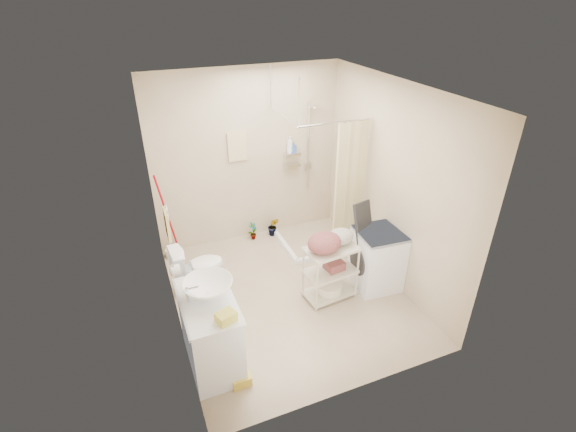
% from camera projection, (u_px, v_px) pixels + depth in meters
% --- Properties ---
extents(floor, '(3.20, 3.20, 0.00)m').
position_uv_depth(floor, '(289.00, 293.00, 5.43)').
color(floor, tan).
rests_on(floor, ground).
extents(ceiling, '(2.80, 3.20, 0.04)m').
position_uv_depth(ceiling, '(289.00, 90.00, 4.16)').
color(ceiling, silver).
rests_on(ceiling, ground).
extents(wall_back, '(2.80, 0.04, 2.60)m').
position_uv_depth(wall_back, '(248.00, 158.00, 6.09)').
color(wall_back, beige).
rests_on(wall_back, ground).
extents(wall_front, '(2.80, 0.04, 2.60)m').
position_uv_depth(wall_front, '(361.00, 286.00, 3.50)').
color(wall_front, beige).
rests_on(wall_front, ground).
extents(wall_left, '(0.04, 3.20, 2.60)m').
position_uv_depth(wall_left, '(165.00, 228.00, 4.34)').
color(wall_left, beige).
rests_on(wall_left, ground).
extents(wall_right, '(0.04, 3.20, 2.60)m').
position_uv_depth(wall_right, '(392.00, 186.00, 5.26)').
color(wall_right, beige).
rests_on(wall_right, ground).
extents(vanity, '(0.53, 0.94, 0.82)m').
position_uv_depth(vanity, '(211.00, 331.00, 4.27)').
color(vanity, silver).
rests_on(vanity, ground).
extents(sink, '(0.53, 0.53, 0.17)m').
position_uv_depth(sink, '(208.00, 288.00, 4.09)').
color(sink, white).
rests_on(sink, vanity).
extents(counter_basket, '(0.21, 0.18, 0.10)m').
position_uv_depth(counter_basket, '(226.00, 317.00, 3.79)').
color(counter_basket, gold).
rests_on(counter_basket, vanity).
extents(floor_basket, '(0.28, 0.22, 0.15)m').
position_uv_depth(floor_basket, '(241.00, 378.00, 4.17)').
color(floor_basket, yellow).
rests_on(floor_basket, ground).
extents(toilet, '(0.68, 0.42, 0.67)m').
position_uv_depth(toilet, '(198.00, 267.00, 5.37)').
color(toilet, white).
rests_on(toilet, ground).
extents(mop, '(0.13, 0.13, 1.37)m').
position_uv_depth(mop, '(164.00, 217.00, 5.82)').
color(mop, '#9D0611').
rests_on(mop, ground).
extents(potted_plant_a, '(0.19, 0.18, 0.30)m').
position_uv_depth(potted_plant_a, '(253.00, 231.00, 6.52)').
color(potted_plant_a, '#99542E').
rests_on(potted_plant_a, ground).
extents(potted_plant_b, '(0.22, 0.20, 0.32)m').
position_uv_depth(potted_plant_b, '(273.00, 226.00, 6.62)').
color(potted_plant_b, brown).
rests_on(potted_plant_b, ground).
extents(hanging_towel, '(0.28, 0.03, 0.42)m').
position_uv_depth(hanging_towel, '(237.00, 147.00, 5.93)').
color(hanging_towel, beige).
rests_on(hanging_towel, wall_back).
extents(towel_ring, '(0.04, 0.22, 0.34)m').
position_uv_depth(towel_ring, '(167.00, 223.00, 4.10)').
color(towel_ring, '#F3D989').
rests_on(towel_ring, wall_left).
extents(tp_holder, '(0.08, 0.12, 0.14)m').
position_uv_depth(tp_holder, '(175.00, 270.00, 4.67)').
color(tp_holder, white).
rests_on(tp_holder, wall_left).
extents(shower, '(1.10, 1.10, 2.10)m').
position_uv_depth(shower, '(316.00, 179.00, 6.05)').
color(shower, white).
rests_on(shower, ground).
extents(shampoo_bottle_a, '(0.11, 0.11, 0.25)m').
position_uv_depth(shampoo_bottle_a, '(290.00, 145.00, 6.18)').
color(shampoo_bottle_a, silver).
rests_on(shampoo_bottle_a, shower).
extents(shampoo_bottle_b, '(0.08, 0.08, 0.16)m').
position_uv_depth(shampoo_bottle_b, '(294.00, 147.00, 6.21)').
color(shampoo_bottle_b, '#305395').
rests_on(shampoo_bottle_b, shower).
extents(washing_machine, '(0.59, 0.61, 0.81)m').
position_uv_depth(washing_machine, '(377.00, 259.00, 5.41)').
color(washing_machine, silver).
rests_on(washing_machine, ground).
extents(laundry_rack, '(0.67, 0.44, 0.88)m').
position_uv_depth(laundry_rack, '(330.00, 268.00, 5.18)').
color(laundry_rack, beige).
rests_on(laundry_rack, ground).
extents(ironing_board, '(0.34, 0.23, 1.17)m').
position_uv_depth(ironing_board, '(366.00, 245.00, 5.37)').
color(ironing_board, black).
rests_on(ironing_board, ground).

